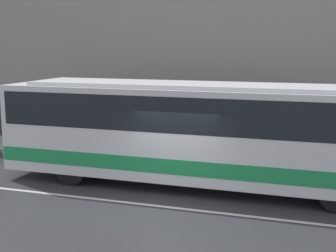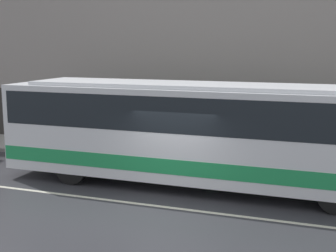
# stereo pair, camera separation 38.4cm
# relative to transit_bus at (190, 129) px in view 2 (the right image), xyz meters

# --- Properties ---
(ground_plane) EXTENTS (60.00, 60.00, 0.00)m
(ground_plane) POSITION_rel_transit_bus_xyz_m (-0.10, -2.12, -1.82)
(ground_plane) COLOR #333338
(sidewalk) EXTENTS (60.00, 2.59, 0.15)m
(sidewalk) POSITION_rel_transit_bus_xyz_m (-0.10, 3.17, -1.75)
(sidewalk) COLOR #A09E99
(sidewalk) RESTS_ON ground_plane
(building_facade) EXTENTS (60.00, 0.35, 9.52)m
(building_facade) POSITION_rel_transit_bus_xyz_m (-0.10, 4.61, 2.77)
(building_facade) COLOR gray
(building_facade) RESTS_ON ground_plane
(lane_stripe) EXTENTS (54.00, 0.14, 0.01)m
(lane_stripe) POSITION_rel_transit_bus_xyz_m (-0.10, -2.12, -1.82)
(lane_stripe) COLOR beige
(lane_stripe) RESTS_ON ground_plane
(transit_bus) EXTENTS (11.99, 2.52, 3.23)m
(transit_bus) POSITION_rel_transit_bus_xyz_m (0.00, 0.00, 0.00)
(transit_bus) COLOR silver
(transit_bus) RESTS_ON ground_plane
(pedestrian_waiting) EXTENTS (0.36, 0.36, 1.77)m
(pedestrian_waiting) POSITION_rel_transit_bus_xyz_m (-0.03, 2.44, -0.84)
(pedestrian_waiting) COLOR #1E5933
(pedestrian_waiting) RESTS_ON sidewalk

